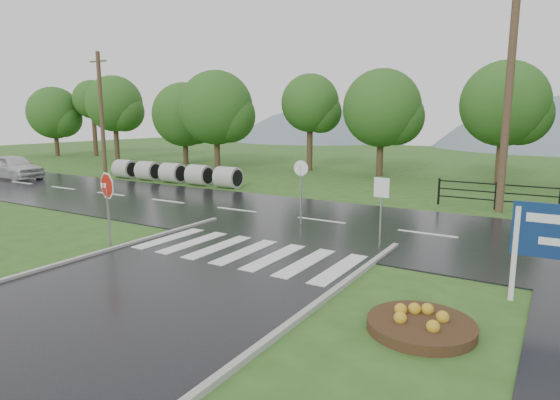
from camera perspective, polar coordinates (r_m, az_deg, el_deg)
The scene contains 14 objects.
ground at distance 10.39m, azimuth -20.87°, elevation -12.92°, with size 120.00×120.00×0.00m, color #2C581D.
main_road at distance 17.97m, azimuth 5.03°, elevation -2.63°, with size 90.00×8.00×0.04m, color black.
crosswalk at distance 13.79m, azimuth -4.26°, elevation -6.31°, with size 6.50×2.80×0.02m.
fence_west at distance 21.99m, azimuth 30.96°, elevation 0.22°, with size 9.58×0.08×1.20m.
hills at distance 73.51m, azimuth 26.91°, elevation -6.39°, with size 102.00×48.00×48.00m.
treeline at distance 30.75m, azimuth 18.37°, elevation 2.21°, with size 83.20×5.20×10.00m.
culvert_pipes at distance 29.14m, azimuth -12.92°, elevation 3.25°, with size 9.70×1.20×1.20m.
stop_sign at distance 14.94m, azimuth -20.32°, elevation 0.94°, with size 1.07×0.27×2.47m.
flower_bed at distance 9.39m, azimuth 16.82°, elevation -14.22°, with size 2.00×2.00×0.40m.
reg_sign_small at distance 14.27m, azimuth 12.24°, elevation 0.15°, with size 0.48×0.07×2.17m.
reg_sign_round at distance 17.04m, azimuth 2.57°, elevation 1.84°, with size 0.56×0.08×2.40m.
car_white at distance 34.73m, azimuth -29.60°, elevation 2.25°, with size 4.62×1.86×1.57m, color silver.
utility_pole_west at distance 34.38m, azimuth -20.93°, elevation 9.84°, with size 1.47×0.27×8.23m.
utility_pole_east at distance 21.37m, azimuth 26.08°, elevation 11.40°, with size 1.68×0.32×9.46m.
Camera 1 is at (7.70, -5.75, 3.95)m, focal length 30.00 mm.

